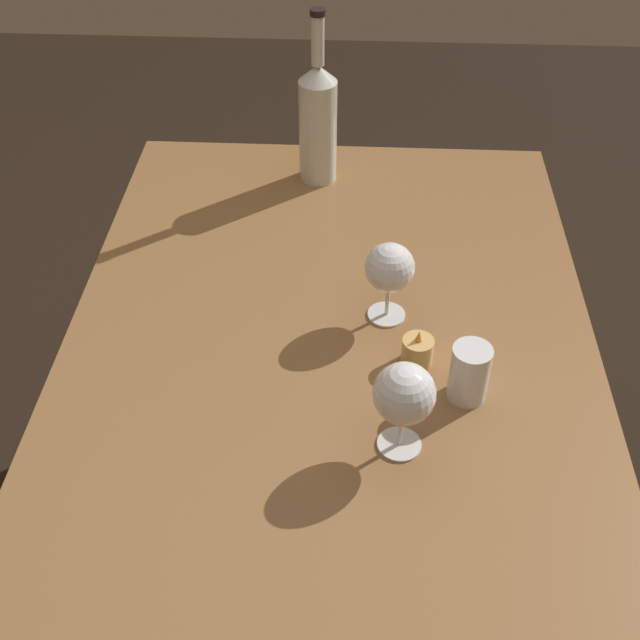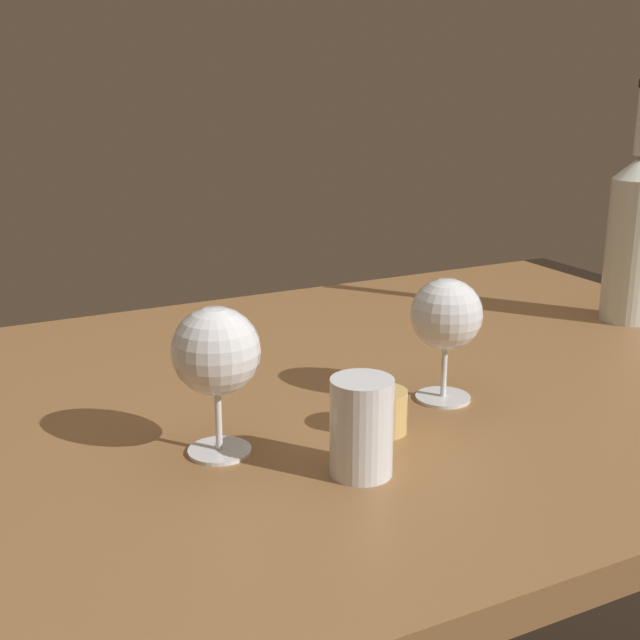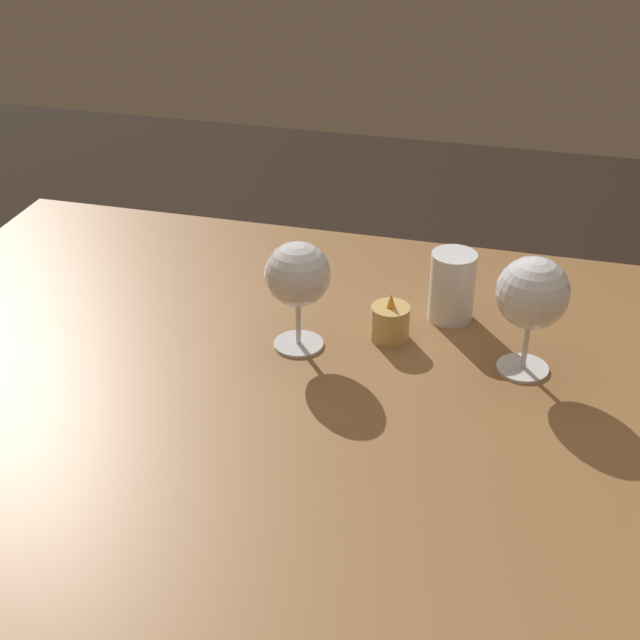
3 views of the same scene
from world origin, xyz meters
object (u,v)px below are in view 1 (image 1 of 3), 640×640
at_px(water_tumbler, 469,376).
at_px(wine_glass_right, 390,269).
at_px(wine_glass_left, 404,395).
at_px(wine_bottle, 318,120).
at_px(votive_candle, 417,352).

bearing_deg(water_tumbler, wine_glass_right, -146.09).
relative_size(wine_glass_left, wine_bottle, 0.43).
height_order(wine_glass_left, water_tumbler, wine_glass_left).
bearing_deg(wine_glass_right, water_tumbler, 33.91).
bearing_deg(wine_glass_left, wine_glass_right, -176.72).
xyz_separation_m(wine_bottle, votive_candle, (0.56, 0.19, -0.11)).
bearing_deg(votive_candle, water_tumbler, 46.80).
bearing_deg(wine_bottle, water_tumbler, 23.04).
relative_size(wine_glass_left, votive_candle, 2.33).
bearing_deg(wine_bottle, wine_glass_right, 17.93).
xyz_separation_m(wine_glass_right, votive_candle, (0.11, 0.05, -0.08)).
bearing_deg(water_tumbler, votive_candle, -133.20).
distance_m(wine_glass_left, votive_candle, 0.20).
xyz_separation_m(wine_glass_right, wine_bottle, (-0.44, -0.14, 0.03)).
height_order(wine_glass_left, wine_glass_right, wine_glass_left).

